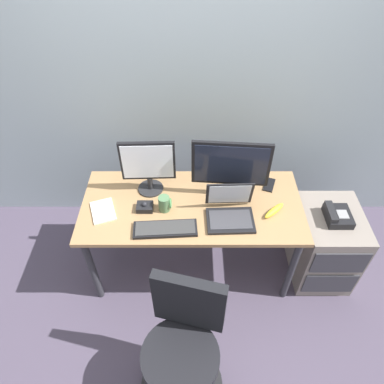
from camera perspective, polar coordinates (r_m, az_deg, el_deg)
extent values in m
plane|color=#4C4355|center=(3.01, 0.00, -11.39)|extent=(8.00, 8.00, 0.00)
cube|color=#9FAFB4|center=(2.62, 0.04, 19.90)|extent=(6.00, 0.10, 2.80)
cube|color=#A17A4F|center=(2.46, 0.00, -2.24)|extent=(1.53, 0.69, 0.03)
cylinder|color=#2D2D33|center=(2.66, -15.68, -11.93)|extent=(0.05, 0.05, 0.68)
cylinder|color=#2D2D33|center=(2.66, 15.67, -12.00)|extent=(0.05, 0.05, 0.68)
cylinder|color=#2D2D33|center=(3.00, -13.55, -2.84)|extent=(0.05, 0.05, 0.68)
cylinder|color=#2D2D33|center=(3.00, 13.59, -2.89)|extent=(0.05, 0.05, 0.68)
cube|color=gray|center=(2.91, 20.50, -7.88)|extent=(0.42, 0.52, 0.63)
cube|color=#38383D|center=(2.66, 22.69, -10.55)|extent=(0.38, 0.01, 0.21)
cube|color=#38383D|center=(2.87, 21.22, -13.61)|extent=(0.38, 0.01, 0.21)
cube|color=black|center=(2.65, 22.43, -3.66)|extent=(0.17, 0.20, 0.06)
cube|color=black|center=(2.60, 21.48, -3.01)|extent=(0.05, 0.18, 0.04)
cube|color=gray|center=(2.63, 23.08, -3.36)|extent=(0.07, 0.08, 0.01)
cylinder|color=black|center=(2.59, -1.70, -28.52)|extent=(0.52, 0.52, 0.03)
cylinder|color=#333338|center=(2.38, -1.82, -26.99)|extent=(0.06, 0.06, 0.41)
cylinder|color=black|center=(2.16, -1.97, -25.04)|extent=(0.44, 0.44, 0.07)
cube|color=black|center=(2.00, -0.55, -17.30)|extent=(0.40, 0.16, 0.42)
cylinder|color=#262628|center=(2.53, 5.81, -0.22)|extent=(0.18, 0.18, 0.01)
cylinder|color=#262628|center=(2.49, 5.90, 0.66)|extent=(0.04, 0.04, 0.10)
cube|color=black|center=(2.34, 6.29, 4.50)|extent=(0.52, 0.07, 0.34)
cube|color=#1E2333|center=(2.33, 6.29, 4.28)|extent=(0.48, 0.04, 0.30)
cylinder|color=#262628|center=(2.57, -6.63, 0.60)|extent=(0.18, 0.18, 0.01)
cylinder|color=#262628|center=(2.53, -6.73, 1.49)|extent=(0.04, 0.04, 0.10)
cube|color=black|center=(2.40, -7.13, 5.00)|extent=(0.37, 0.04, 0.31)
cube|color=white|center=(2.39, -7.15, 4.79)|extent=(0.34, 0.02, 0.27)
cube|color=black|center=(2.30, -4.33, -5.95)|extent=(0.42, 0.16, 0.02)
cube|color=#353535|center=(2.29, -4.34, -5.72)|extent=(0.39, 0.14, 0.01)
cube|color=black|center=(2.35, 6.16, -4.61)|extent=(0.32, 0.23, 0.02)
cube|color=#38383D|center=(2.34, 6.18, -4.41)|extent=(0.28, 0.17, 0.00)
cube|color=black|center=(2.35, 6.03, -0.28)|extent=(0.31, 0.07, 0.22)
cube|color=silver|center=(2.35, 6.04, -0.38)|extent=(0.27, 0.05, 0.19)
cube|color=black|center=(2.43, -7.59, -2.40)|extent=(0.11, 0.09, 0.04)
sphere|color=#232328|center=(2.41, -7.65, -1.98)|extent=(0.04, 0.04, 0.04)
cylinder|color=#4F774E|center=(2.38, -4.49, -1.86)|extent=(0.08, 0.08, 0.11)
torus|color=#4A874D|center=(2.38, -3.47, -1.82)|extent=(0.01, 0.07, 0.07)
cube|color=white|center=(2.47, -14.11, -2.94)|extent=(0.21, 0.25, 0.01)
cube|color=black|center=(2.64, 12.32, 1.12)|extent=(0.11, 0.16, 0.01)
ellipsoid|color=yellow|center=(2.44, 13.06, -2.95)|extent=(0.17, 0.16, 0.04)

